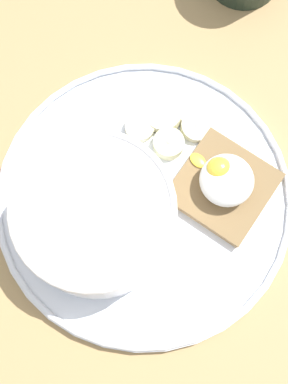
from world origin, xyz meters
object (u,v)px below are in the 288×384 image
object	(u,v)px
oatmeal_bowl	(96,216)
banana_slice_right	(140,127)
poached_egg	(225,179)
toast_slice	(223,187)
banana_slice_back	(197,126)
banana_slice_left	(169,144)
banana_slice_front	(163,116)

from	to	relation	value
oatmeal_bowl	banana_slice_right	world-z (taller)	oatmeal_bowl
oatmeal_bowl	poached_egg	xyz separation A→B (cm)	(-5.03, -11.22, -0.68)
toast_slice	banana_slice_back	size ratio (longest dim) A/B	3.00
oatmeal_bowl	banana_slice_left	world-z (taller)	oatmeal_bowl
toast_slice	banana_slice_back	world-z (taller)	same
toast_slice	poached_egg	bearing A→B (deg)	3.38
banana_slice_right	banana_slice_back	bearing A→B (deg)	-130.69
toast_slice	banana_slice_front	distance (cm)	9.28
oatmeal_bowl	toast_slice	bearing A→B (deg)	-114.87
oatmeal_bowl	poached_egg	world-z (taller)	oatmeal_bowl
toast_slice	poached_egg	world-z (taller)	poached_egg
oatmeal_bowl	banana_slice_back	xyz separation A→B (cm)	(1.04, -13.60, -2.97)
toast_slice	banana_slice_front	bearing A→B (deg)	-4.20
toast_slice	poached_egg	distance (cm)	2.21
poached_egg	banana_slice_back	bearing A→B (deg)	-21.44
banana_slice_left	banana_slice_right	xyz separation A→B (cm)	(3.20, 0.92, -0.08)
oatmeal_bowl	toast_slice	size ratio (longest dim) A/B	1.38
banana_slice_right	banana_slice_front	bearing A→B (deg)	-104.24
banana_slice_back	banana_slice_right	world-z (taller)	same
banana_slice_left	banana_slice_right	distance (cm)	3.33
oatmeal_bowl	toast_slice	distance (cm)	12.71
oatmeal_bowl	toast_slice	xyz separation A→B (cm)	(-5.20, -11.23, -2.88)
banana_slice_back	poached_egg	bearing A→B (deg)	158.56
toast_slice	banana_slice_front	xyz separation A→B (cm)	(9.26, -0.68, -0.04)
poached_egg	banana_slice_back	size ratio (longest dim) A/B	2.01
toast_slice	banana_slice_left	size ratio (longest dim) A/B	2.92
banana_slice_back	banana_slice_right	distance (cm)	5.61
poached_egg	banana_slice_back	world-z (taller)	poached_egg
poached_egg	banana_slice_left	size ratio (longest dim) A/B	1.95
banana_slice_front	banana_slice_right	xyz separation A→B (cm)	(0.65, 2.56, -0.08)
banana_slice_front	toast_slice	bearing A→B (deg)	175.80
toast_slice	banana_slice_right	distance (cm)	10.08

